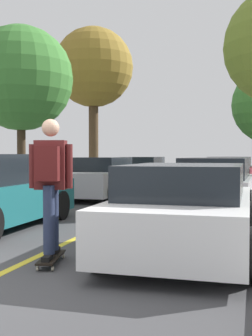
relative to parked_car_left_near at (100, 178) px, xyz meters
name	(u,v)px	position (x,y,z in m)	size (l,w,h in m)	color
center_line	(97,228)	(1.98, -5.78, -0.66)	(0.12, 39.20, 0.01)	gold
parked_car_left_near	(100,178)	(0.00, 0.00, 0.00)	(1.86, 4.39, 1.35)	#B7B7BC
parked_car_left_far	(142,172)	(0.00, 5.78, -0.01)	(1.89, 4.19, 1.34)	#196066
parked_car_right_nearest	(186,209)	(3.97, -7.39, -0.02)	(1.94, 4.19, 1.31)	white
parked_car_right_near	(217,183)	(3.97, -1.74, 0.01)	(2.04, 4.64, 1.36)	#B7B7BC
parked_car_right_far	(230,173)	(3.97, 5.22, 0.01)	(2.06, 4.27, 1.35)	maroon
parked_car_right_farthest	(235,169)	(3.97, 11.13, -0.03)	(1.98, 4.67, 1.26)	#1E5B33
street_tree_left_nearest	(21,79)	(-1.76, -2.06, 3.04)	(3.12, 3.12, 5.14)	#3D2D1E
street_tree_left_near	(93,68)	(-1.76, 4.14, 4.51)	(3.43, 3.43, 6.80)	#4C3823
skateboard	(51,257)	(2.36, -8.59, -0.58)	(0.40, 0.87, 0.10)	black
skateboarder	(50,178)	(2.37, -8.62, 0.47)	(0.59, 0.70, 1.81)	black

